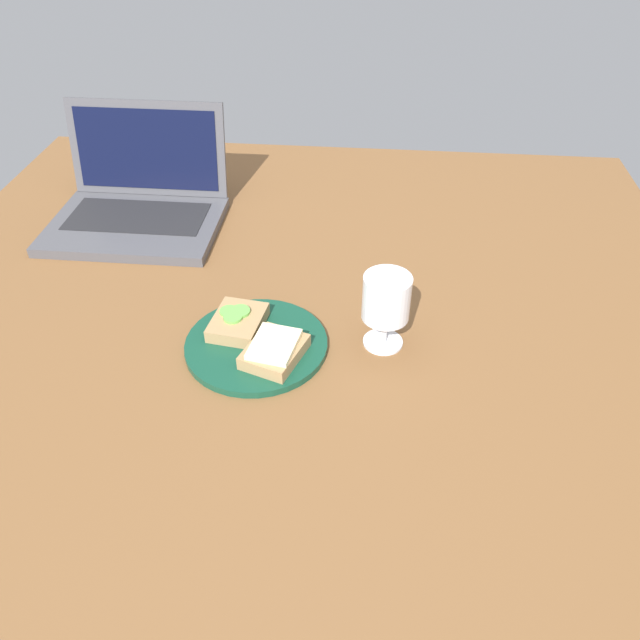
# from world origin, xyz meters

# --- Properties ---
(wooden_table) EXTENTS (1.40, 1.40, 0.03)m
(wooden_table) POSITION_xyz_m (0.00, 0.00, 0.01)
(wooden_table) COLOR brown
(wooden_table) RESTS_ON ground
(plate) EXTENTS (0.22, 0.22, 0.01)m
(plate) POSITION_xyz_m (-0.05, -0.06, 0.04)
(plate) COLOR #144733
(plate) RESTS_ON wooden_table
(sandwich_with_cheese) EXTENTS (0.10, 0.11, 0.03)m
(sandwich_with_cheese) POSITION_xyz_m (-0.02, -0.10, 0.06)
(sandwich_with_cheese) COLOR #A88456
(sandwich_with_cheese) RESTS_ON plate
(sandwich_with_cucumber) EXTENTS (0.09, 0.10, 0.03)m
(sandwich_with_cucumber) POSITION_xyz_m (-0.08, -0.03, 0.05)
(sandwich_with_cucumber) COLOR #A88456
(sandwich_with_cucumber) RESTS_ON plate
(wine_glass) EXTENTS (0.07, 0.07, 0.12)m
(wine_glass) POSITION_xyz_m (0.14, -0.04, 0.11)
(wine_glass) COLOR white
(wine_glass) RESTS_ON wooden_table
(laptop) EXTENTS (0.33, 0.28, 0.21)m
(laptop) POSITION_xyz_m (-0.35, 0.30, 0.07)
(laptop) COLOR #4C4C51
(laptop) RESTS_ON wooden_table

